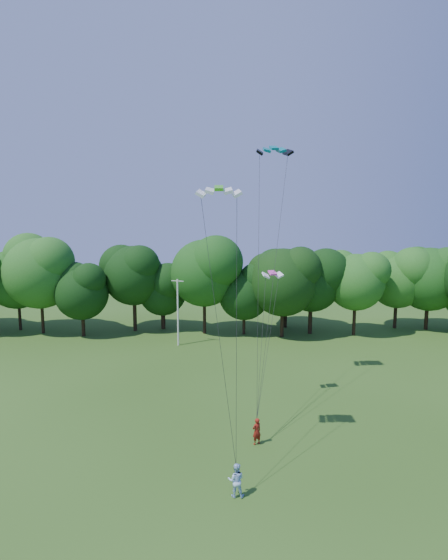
{
  "coord_description": "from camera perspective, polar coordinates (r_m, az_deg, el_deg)",
  "views": [
    {
      "loc": [
        1.34,
        -18.43,
        14.25
      ],
      "look_at": [
        0.63,
        13.0,
        9.85
      ],
      "focal_mm": 28.0,
      "sensor_mm": 36.0,
      "label": 1
    }
  ],
  "objects": [
    {
      "name": "utility_pole",
      "position": [
        49.54,
        -6.05,
        -4.11
      ],
      "size": [
        1.44,
        0.63,
        7.59
      ],
      "rotation": [
        0.0,
        0.0,
        -0.38
      ],
      "color": "silver",
      "rests_on": "ground"
    },
    {
      "name": "kite_teal",
      "position": [
        36.13,
        6.53,
        16.77
      ],
      "size": [
        2.94,
        1.55,
        0.54
      ],
      "rotation": [
        0.0,
        0.0,
        0.1
      ],
      "color": "#047582",
      "rests_on": "ground"
    },
    {
      "name": "kite_flyer_left",
      "position": [
        29.43,
        4.28,
        -19.1
      ],
      "size": [
        0.76,
        0.69,
        1.74
      ],
      "primitive_type": "imported",
      "rotation": [
        0.0,
        0.0,
        3.71
      ],
      "color": "maroon",
      "rests_on": "ground"
    },
    {
      "name": "kite_green",
      "position": [
        24.59,
        -0.68,
        11.91
      ],
      "size": [
        2.53,
        1.2,
        0.41
      ],
      "rotation": [
        0.0,
        0.0,
        0.03
      ],
      "color": "#43BC1C",
      "rests_on": "ground"
    },
    {
      "name": "ground",
      "position": [
        23.34,
        -2.62,
        -29.67
      ],
      "size": [
        160.0,
        160.0,
        0.0
      ],
      "primitive_type": "plane",
      "color": "#2A4C14",
      "rests_on": "ground"
    },
    {
      "name": "kite_flyer_right",
      "position": [
        24.77,
        1.58,
        -24.66
      ],
      "size": [
        0.9,
        0.71,
        1.79
      ],
      "primitive_type": "imported",
      "rotation": [
        0.0,
        0.0,
        3.1
      ],
      "color": "#B4D7FA",
      "rests_on": "ground"
    },
    {
      "name": "tree_back_center",
      "position": [
        52.59,
        7.72,
        1.27
      ],
      "size": [
        9.0,
        9.0,
        13.1
      ],
      "color": "black",
      "rests_on": "ground"
    },
    {
      "name": "kite_pink",
      "position": [
        33.12,
        6.34,
        0.95
      ],
      "size": [
        1.7,
        1.12,
        0.32
      ],
      "rotation": [
        0.0,
        0.0,
        0.25
      ],
      "color": "#FD46B9",
      "rests_on": "ground"
    }
  ]
}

